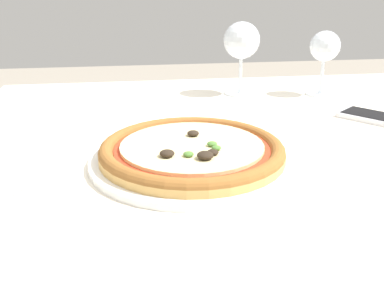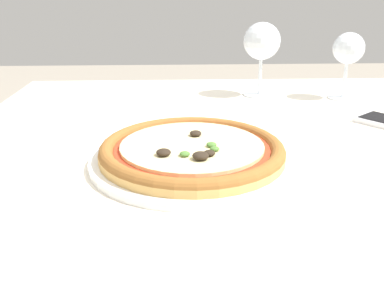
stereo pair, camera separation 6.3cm
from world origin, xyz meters
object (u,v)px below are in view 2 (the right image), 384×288
(dining_table, at_px, (284,203))
(pizza_plate, at_px, (192,152))
(wine_glass_far_left, at_px, (348,51))
(wine_glass_far_right, at_px, (262,43))

(dining_table, bearing_deg, pizza_plate, -170.55)
(dining_table, relative_size, pizza_plate, 3.73)
(wine_glass_far_left, height_order, wine_glass_far_right, wine_glass_far_right)
(pizza_plate, bearing_deg, wine_glass_far_right, 66.37)
(pizza_plate, bearing_deg, dining_table, 9.45)
(dining_table, bearing_deg, wine_glass_far_right, 86.16)
(wine_glass_far_left, xyz_separation_m, wine_glass_far_right, (-0.19, 0.04, 0.01))
(pizza_plate, relative_size, wine_glass_far_right, 1.78)
(dining_table, distance_m, wine_glass_far_right, 0.44)
(dining_table, xyz_separation_m, wine_glass_far_left, (0.22, 0.35, 0.20))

